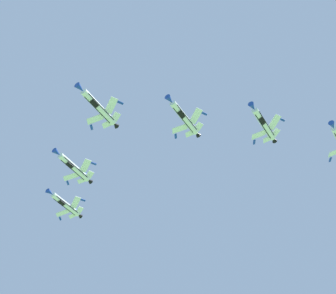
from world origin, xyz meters
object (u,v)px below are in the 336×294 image
object	(u,v)px
fighter_jet_left_outer	(263,124)
fighter_jet_right_outer	(65,204)
fighter_jet_lead	(98,107)
fighter_jet_right_wing	(74,167)
fighter_jet_left_wing	(184,117)

from	to	relation	value
fighter_jet_left_outer	fighter_jet_right_outer	size ratio (longest dim) A/B	1.00
fighter_jet_lead	fighter_jet_left_outer	bearing A→B (deg)	-136.90
fighter_jet_right_wing	fighter_jet_right_outer	size ratio (longest dim) A/B	1.00
fighter_jet_lead	fighter_jet_left_wing	bearing A→B (deg)	-134.22
fighter_jet_left_wing	fighter_jet_right_wing	size ratio (longest dim) A/B	1.00
fighter_jet_left_wing	fighter_jet_right_wing	distance (m)	34.95
fighter_jet_left_outer	fighter_jet_right_wing	bearing A→B (deg)	16.29
fighter_jet_left_wing	fighter_jet_right_outer	xyz separation A→B (m)	(-18.52, 48.08, -0.29)
fighter_jet_right_wing	fighter_jet_left_wing	bearing A→B (deg)	-178.05
fighter_jet_lead	fighter_jet_left_wing	xyz separation A→B (m)	(21.47, -3.44, 2.07)
fighter_jet_right_wing	fighter_jet_right_outer	bearing A→B (deg)	-42.18
fighter_jet_right_wing	fighter_jet_right_outer	xyz separation A→B (m)	(2.51, 20.23, 1.61)
fighter_jet_left_outer	fighter_jet_right_outer	world-z (taller)	fighter_jet_left_outer
fighter_jet_lead	fighter_jet_right_outer	distance (m)	44.77
fighter_jet_left_wing	fighter_jet_right_outer	world-z (taller)	fighter_jet_left_wing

